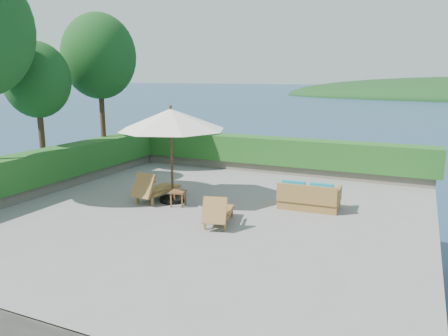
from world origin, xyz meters
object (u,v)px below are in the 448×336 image
at_px(patio_umbrella, 171,120).
at_px(lounge_right, 218,212).
at_px(lounge_left, 154,188).
at_px(side_table, 178,194).
at_px(wicker_loveseat, 309,198).

height_order(patio_umbrella, lounge_right, patio_umbrella).
bearing_deg(lounge_left, side_table, -4.71).
bearing_deg(lounge_left, lounge_right, -17.80).
bearing_deg(lounge_right, wicker_loveseat, 38.12).
bearing_deg(patio_umbrella, wicker_loveseat, 13.67).
relative_size(lounge_left, wicker_loveseat, 0.96).
bearing_deg(patio_umbrella, lounge_right, -32.06).
distance_m(patio_umbrella, lounge_left, 2.13).
distance_m(lounge_right, wicker_loveseat, 2.89).
distance_m(lounge_left, side_table, 0.94).
bearing_deg(side_table, wicker_loveseat, 20.27).
distance_m(patio_umbrella, wicker_loveseat, 4.54).
relative_size(lounge_left, lounge_right, 1.08).
distance_m(lounge_right, side_table, 2.00).
height_order(lounge_left, side_table, lounge_left).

